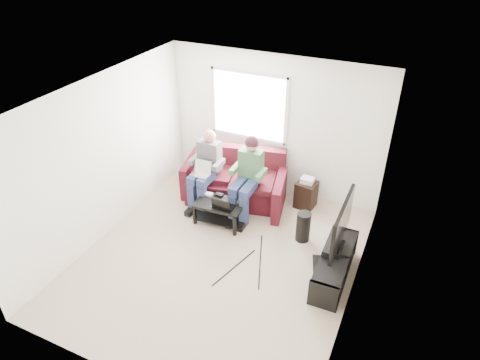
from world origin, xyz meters
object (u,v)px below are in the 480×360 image
object	(u,v)px
coffee_table	(220,208)
tv_stand	(334,267)
subwoofer	(303,227)
sofa	(235,182)
end_table	(306,194)
tv	(342,224)

from	to	relation	value
coffee_table	tv_stand	distance (m)	2.16
subwoofer	tv_stand	bearing A→B (deg)	-43.29
coffee_table	tv_stand	world-z (taller)	tv_stand
sofa	coffee_table	world-z (taller)	sofa
subwoofer	end_table	world-z (taller)	end_table
sofa	tv	size ratio (longest dim) A/B	1.93
sofa	tv_stand	bearing A→B (deg)	-30.40
subwoofer	sofa	bearing A→B (deg)	156.72
subwoofer	tv	bearing A→B (deg)	-38.53
tv	end_table	size ratio (longest dim) A/B	1.83
coffee_table	subwoofer	bearing A→B (deg)	5.77
sofa	subwoofer	bearing A→B (deg)	-23.28
sofa	subwoofer	distance (m)	1.66
coffee_table	end_table	bearing A→B (deg)	42.09
coffee_table	end_table	xyz separation A→B (m)	(1.19, 1.07, -0.03)
sofa	tv_stand	distance (m)	2.55
coffee_table	tv	size ratio (longest dim) A/B	0.77
coffee_table	end_table	world-z (taller)	end_table
tv	sofa	bearing A→B (deg)	151.55
tv	coffee_table	bearing A→B (deg)	169.49
tv_stand	subwoofer	bearing A→B (deg)	136.71
sofa	coffee_table	xyz separation A→B (m)	(0.10, -0.80, -0.03)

